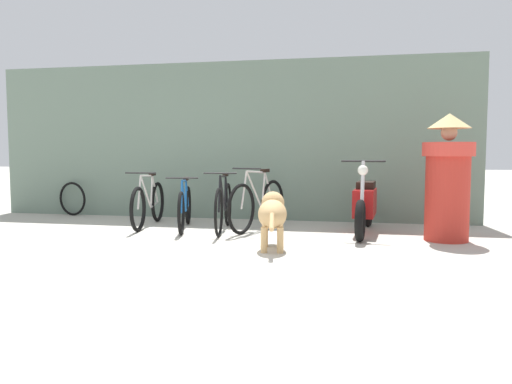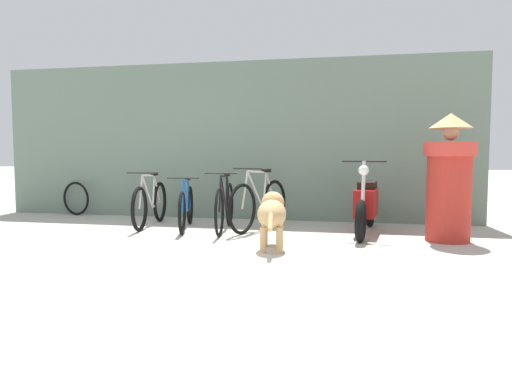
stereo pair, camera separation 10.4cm
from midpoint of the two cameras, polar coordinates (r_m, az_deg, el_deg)
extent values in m
plane|color=#B7B2A5|center=(5.61, -12.29, -7.38)|extent=(60.00, 60.00, 0.00)
cube|color=slate|center=(8.72, -2.91, 5.84)|extent=(8.42, 0.20, 2.69)
torus|color=black|center=(7.42, -12.79, -1.90)|extent=(0.14, 0.66, 0.66)
torus|color=black|center=(8.44, -10.58, -1.10)|extent=(0.14, 0.66, 0.66)
cylinder|color=beige|center=(7.80, -11.89, 0.00)|extent=(0.10, 0.53, 0.55)
cylinder|color=beige|center=(8.09, -11.26, 0.06)|extent=(0.05, 0.14, 0.50)
cylinder|color=beige|center=(7.83, -11.81, 1.83)|extent=(0.11, 0.62, 0.06)
cylinder|color=beige|center=(8.25, -10.95, -1.40)|extent=(0.08, 0.40, 0.08)
cylinder|color=beige|center=(8.28, -10.87, 0.34)|extent=(0.07, 0.32, 0.46)
cylinder|color=beige|center=(7.48, -12.64, -0.01)|extent=(0.05, 0.19, 0.49)
cube|color=black|center=(8.13, -11.18, 2.03)|extent=(0.09, 0.19, 0.05)
cylinder|color=black|center=(7.54, -12.49, 2.15)|extent=(0.46, 0.08, 0.02)
torus|color=black|center=(7.03, -8.03, -2.39)|extent=(0.19, 0.60, 0.61)
torus|color=black|center=(8.06, -7.20, -1.50)|extent=(0.19, 0.60, 0.61)
cylinder|color=#1959A5|center=(7.41, -7.70, -0.49)|extent=(0.15, 0.50, 0.51)
cylinder|color=#1959A5|center=(7.71, -7.46, -0.41)|extent=(0.06, 0.13, 0.46)
cylinder|color=#1959A5|center=(7.44, -7.67, 1.29)|extent=(0.17, 0.59, 0.06)
cylinder|color=#1959A5|center=(7.87, -7.34, -1.81)|extent=(0.12, 0.39, 0.07)
cylinder|color=#1959A5|center=(7.90, -7.32, -0.12)|extent=(0.10, 0.31, 0.43)
cylinder|color=#1959A5|center=(7.09, -7.98, -0.54)|extent=(0.07, 0.18, 0.45)
cube|color=black|center=(7.74, -7.44, 1.53)|extent=(0.11, 0.19, 0.05)
cylinder|color=black|center=(7.15, -7.93, 1.60)|extent=(0.45, 0.14, 0.02)
torus|color=black|center=(6.78, -3.78, -2.35)|extent=(0.13, 0.67, 0.67)
torus|color=black|center=(7.82, -2.66, -1.43)|extent=(0.13, 0.67, 0.67)
cylinder|color=black|center=(7.16, -3.32, -0.23)|extent=(0.10, 0.52, 0.56)
cylinder|color=black|center=(7.46, -3.00, -0.16)|extent=(0.05, 0.13, 0.51)
cylinder|color=black|center=(7.20, -3.27, 1.81)|extent=(0.11, 0.60, 0.06)
cylinder|color=black|center=(7.63, -2.85, -1.77)|extent=(0.08, 0.40, 0.08)
cylinder|color=black|center=(7.65, -2.80, 0.15)|extent=(0.07, 0.31, 0.47)
cylinder|color=black|center=(6.84, -3.70, -0.24)|extent=(0.05, 0.19, 0.50)
cube|color=black|center=(7.50, -2.95, 2.02)|extent=(0.09, 0.19, 0.05)
cylinder|color=black|center=(6.90, -3.61, 2.16)|extent=(0.46, 0.09, 0.02)
torus|color=black|center=(6.98, -1.16, -1.95)|extent=(0.26, 0.70, 0.72)
torus|color=black|center=(7.81, 2.49, -1.26)|extent=(0.26, 0.70, 0.72)
cylinder|color=beige|center=(7.27, 0.35, 0.17)|extent=(0.17, 0.46, 0.59)
cylinder|color=beige|center=(7.52, 1.39, 0.17)|extent=(0.06, 0.13, 0.54)
cylinder|color=beige|center=(7.30, 0.54, 2.30)|extent=(0.19, 0.54, 0.06)
cylinder|color=beige|center=(7.65, 1.86, -1.58)|extent=(0.14, 0.36, 0.08)
cylinder|color=beige|center=(7.67, 2.04, 0.46)|extent=(0.11, 0.28, 0.50)
cylinder|color=beige|center=(7.01, -0.86, 0.22)|extent=(0.08, 0.17, 0.53)
cube|color=black|center=(7.54, 1.57, 2.47)|extent=(0.12, 0.19, 0.05)
cylinder|color=black|center=(7.06, -0.57, 2.70)|extent=(0.45, 0.16, 0.02)
torus|color=black|center=(6.52, 12.32, -3.26)|extent=(0.15, 0.56, 0.55)
torus|color=black|center=(7.90, 13.30, -1.93)|extent=(0.15, 0.56, 0.55)
cube|color=maroon|center=(7.19, 12.88, -1.19)|extent=(0.35, 0.80, 0.38)
cube|color=black|center=(7.31, 13.01, 0.78)|extent=(0.29, 0.52, 0.10)
cylinder|color=silver|center=(6.74, 12.60, 0.95)|extent=(0.06, 0.16, 0.60)
cylinder|color=silver|center=(6.62, 12.42, -2.41)|extent=(0.06, 0.24, 0.20)
cylinder|color=black|center=(6.78, 12.68, 3.46)|extent=(0.58, 0.08, 0.03)
sphere|color=silver|center=(6.74, 12.64, 2.44)|extent=(0.15, 0.15, 0.14)
ellipsoid|color=tan|center=(5.87, 2.32, -2.54)|extent=(0.43, 0.65, 0.34)
cylinder|color=tan|center=(6.10, 1.48, -4.89)|extent=(0.09, 0.09, 0.30)
cylinder|color=tan|center=(6.09, 3.24, -4.91)|extent=(0.09, 0.09, 0.30)
cylinder|color=tan|center=(5.73, 1.33, -5.51)|extent=(0.09, 0.09, 0.30)
cylinder|color=tan|center=(5.72, 3.20, -5.53)|extent=(0.09, 0.09, 0.30)
sphere|color=tan|center=(6.24, 2.42, -1.26)|extent=(0.33, 0.33, 0.29)
ellipsoid|color=tan|center=(6.36, 2.44, -1.34)|extent=(0.14, 0.17, 0.11)
cylinder|color=tan|center=(5.46, 2.21, -3.43)|extent=(0.09, 0.28, 0.18)
cylinder|color=#B72D23|center=(6.90, 21.57, 0.00)|extent=(0.60, 0.60, 1.28)
cylinder|color=#D63C32|center=(6.88, 21.70, 4.56)|extent=(0.71, 0.71, 0.18)
sphere|color=tan|center=(6.89, 21.75, 6.32)|extent=(0.22, 0.22, 0.20)
cone|color=tan|center=(6.90, 21.79, 7.58)|extent=(0.59, 0.59, 0.19)
torus|color=black|center=(9.68, -19.59, -0.70)|extent=(0.61, 0.18, 0.61)
camera|label=1|loc=(0.05, -89.53, 0.04)|focal=35.00mm
camera|label=2|loc=(0.05, 90.47, -0.04)|focal=35.00mm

